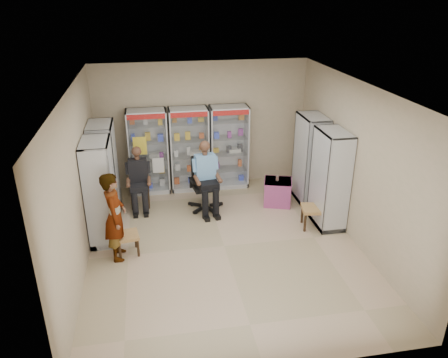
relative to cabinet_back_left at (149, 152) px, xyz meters
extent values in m
plane|color=tan|center=(1.30, -2.73, -1.00)|extent=(6.00, 6.00, 0.00)
cube|color=#BEA88D|center=(1.30, 0.27, 0.50)|extent=(5.00, 0.02, 3.00)
cube|color=#BEA88D|center=(1.30, -5.73, 0.50)|extent=(5.00, 0.02, 3.00)
cube|color=#BEA88D|center=(-1.20, -2.73, 0.50)|extent=(0.02, 6.00, 3.00)
cube|color=#BEA88D|center=(3.80, -2.73, 0.50)|extent=(0.02, 6.00, 3.00)
cube|color=beige|center=(1.30, -2.73, 2.00)|extent=(5.00, 6.00, 0.02)
cube|color=silver|center=(0.00, 0.00, 0.00)|extent=(0.90, 0.50, 2.00)
cube|color=#B3B5BA|center=(0.95, 0.00, 0.00)|extent=(0.90, 0.50, 2.00)
cube|color=#B0B2B7|center=(1.90, 0.00, 0.00)|extent=(0.90, 0.50, 2.00)
cube|color=silver|center=(3.53, -1.13, 0.00)|extent=(0.90, 0.50, 2.00)
cube|color=#B6B9BE|center=(3.53, -2.23, 0.00)|extent=(0.90, 0.50, 2.00)
cube|color=#A7AAAF|center=(-0.93, -0.93, 0.00)|extent=(0.90, 0.50, 2.00)
cube|color=silver|center=(-0.93, -2.03, 0.00)|extent=(0.90, 0.50, 2.00)
cube|color=#322213|center=(-0.25, -0.73, -0.53)|extent=(0.42, 0.42, 0.94)
cube|color=black|center=(1.16, -1.11, -0.41)|extent=(0.72, 0.72, 1.17)
cube|color=#B24786|center=(2.80, -1.17, -0.72)|extent=(0.72, 0.71, 0.56)
cylinder|color=#612E08|center=(2.78, -1.15, -0.39)|extent=(0.07, 0.07, 0.10)
cube|color=#A57D45|center=(3.20, -2.32, -0.78)|extent=(0.52, 0.52, 0.45)
cube|color=#AE8349|center=(-0.48, -2.65, -0.80)|extent=(0.46, 0.46, 0.40)
imported|color=gray|center=(-0.65, -2.73, -0.18)|extent=(0.39, 0.60, 1.65)
camera|label=1|loc=(0.05, -9.70, 3.50)|focal=35.00mm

